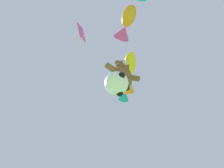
# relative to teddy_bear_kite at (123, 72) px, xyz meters

# --- Properties ---
(teddy_bear_kite) EXTENTS (1.90, 0.84, 1.92)m
(teddy_bear_kite) POSITION_rel_teddy_bear_kite_xyz_m (0.00, 0.00, 0.00)
(teddy_bear_kite) COLOR brown
(soccer_ball_kite) EXTENTS (1.12, 1.12, 1.03)m
(soccer_ball_kite) POSITION_rel_teddy_bear_kite_xyz_m (-0.48, -0.24, -1.81)
(soccer_ball_kite) COLOR white
(fish_kite_violet) EXTENTS (1.00, 1.67, 0.67)m
(fish_kite_violet) POSITION_rel_teddy_bear_kite_xyz_m (1.33, 1.99, 2.13)
(fish_kite_violet) COLOR purple
(fish_kite_goldfin) EXTENTS (1.62, 2.55, 0.82)m
(fish_kite_goldfin) POSITION_rel_teddy_bear_kite_xyz_m (0.79, 0.67, 1.51)
(fish_kite_goldfin) COLOR yellow
(fish_kite_tangerine) EXTENTS (1.05, 1.95, 0.88)m
(fish_kite_tangerine) POSITION_rel_teddy_bear_kite_xyz_m (-0.57, -1.66, 2.15)
(fish_kite_tangerine) COLOR orange
(diamond_kite) EXTENTS (1.02, 1.00, 3.02)m
(diamond_kite) POSITION_rel_teddy_bear_kite_xyz_m (-2.46, 0.43, 3.71)
(diamond_kite) COLOR #E53F9E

